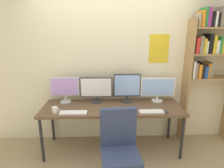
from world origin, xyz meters
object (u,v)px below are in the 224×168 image
at_px(monitor_far_left, 65,88).
at_px(monitor_center_right, 127,87).
at_px(desk, 112,110).
at_px(bookshelf, 209,57).
at_px(office_chair, 120,158).
at_px(coffee_mug, 55,110).
at_px(monitor_center_left, 96,89).
at_px(computer_mouse, 166,112).
at_px(monitor_far_right, 158,88).
at_px(keyboard_left, 73,113).
at_px(keyboard_right, 151,112).

relative_size(monitor_far_left, monitor_center_right, 0.99).
distance_m(desk, bookshelf, 1.75).
xyz_separation_m(office_chair, monitor_center_right, (0.19, 1.00, 0.59)).
bearing_deg(coffee_mug, bookshelf, 10.33).
bearing_deg(monitor_center_left, computer_mouse, -24.30).
xyz_separation_m(monitor_far_right, coffee_mug, (-1.58, -0.42, -0.18)).
relative_size(office_chair, computer_mouse, 10.31).
distance_m(keyboard_left, keyboard_right, 1.12).
relative_size(monitor_center_left, coffee_mug, 5.00).
xyz_separation_m(monitor_center_left, coffee_mug, (-0.57, -0.42, -0.18)).
relative_size(monitor_far_left, monitor_far_right, 0.82).
bearing_deg(bookshelf, monitor_far_left, -179.56).
xyz_separation_m(bookshelf, coffee_mug, (-2.38, -0.43, -0.68)).
xyz_separation_m(monitor_center_left, monitor_center_right, (0.50, -0.00, 0.02)).
bearing_deg(office_chair, monitor_center_left, 107.42).
bearing_deg(monitor_far_left, monitor_far_right, 0.00).
bearing_deg(computer_mouse, office_chair, -142.44).
height_order(office_chair, monitor_center_left, monitor_center_left).
distance_m(monitor_far_left, keyboard_left, 0.53).
relative_size(desk, office_chair, 2.17).
height_order(monitor_far_left, computer_mouse, monitor_far_left).
distance_m(desk, monitor_far_left, 0.84).
distance_m(monitor_far_left, computer_mouse, 1.61).
relative_size(desk, monitor_far_left, 4.64).
bearing_deg(keyboard_right, desk, 157.67).
bearing_deg(monitor_far_left, monitor_center_left, 0.01).
xyz_separation_m(monitor_far_right, computer_mouse, (0.01, -0.46, -0.21)).
distance_m(desk, keyboard_left, 0.61).
bearing_deg(computer_mouse, monitor_center_left, 155.70).
xyz_separation_m(office_chair, computer_mouse, (0.71, 0.54, 0.35)).
distance_m(monitor_far_right, computer_mouse, 0.50).
distance_m(monitor_center_right, monitor_far_right, 0.50).
height_order(office_chair, monitor_far_left, monitor_far_left).
bearing_deg(computer_mouse, desk, 162.09).
relative_size(monitor_center_right, coffee_mug, 4.41).
relative_size(desk, computer_mouse, 22.40).
relative_size(desk, bookshelf, 0.97).
bearing_deg(monitor_far_left, computer_mouse, -16.82).
bearing_deg(computer_mouse, keyboard_left, 179.20).
relative_size(monitor_center_left, keyboard_right, 1.52).
bearing_deg(coffee_mug, office_chair, -33.54).
bearing_deg(monitor_center_right, monitor_center_left, 180.00).
xyz_separation_m(monitor_center_left, keyboard_left, (-0.31, -0.44, -0.22)).
distance_m(monitor_far_right, keyboard_right, 0.53).
bearing_deg(keyboard_left, desk, 22.33).
distance_m(monitor_center_left, coffee_mug, 0.73).
relative_size(monitor_center_left, computer_mouse, 5.52).
xyz_separation_m(keyboard_right, computer_mouse, (0.21, -0.02, 0.01)).
xyz_separation_m(keyboard_right, coffee_mug, (-1.38, 0.03, 0.04)).
bearing_deg(monitor_far_right, office_chair, -124.59).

